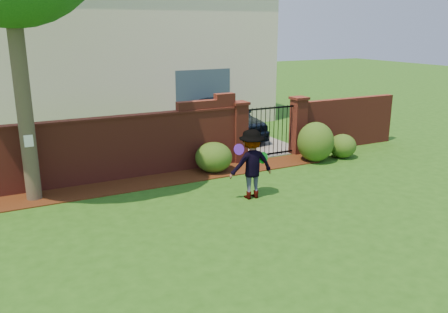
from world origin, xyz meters
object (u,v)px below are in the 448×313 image
car (228,118)px  man (252,165)px  frisbee_green (263,158)px  frisbee_purple (239,149)px

car → man: man is taller
car → frisbee_green: 6.33m
man → car: bearing=-108.2°
man → frisbee_green: bearing=-175.2°
car → man: 6.45m
car → frisbee_purple: bearing=-115.0°
car → frisbee_green: (-2.14, -5.96, 0.23)m
car → man: size_ratio=2.59×
frisbee_green → car: bearing=70.3°
car → frisbee_purple: car is taller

